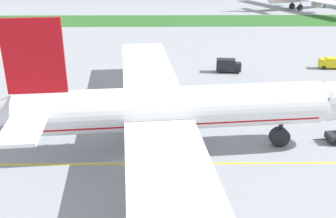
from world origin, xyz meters
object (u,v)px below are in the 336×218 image
(airliner_foreground, at_px, (168,109))
(ground_crew_marshaller_front, at_px, (155,122))
(ground_crew_wingwalker_port, at_px, (193,139))
(service_truck_catering_van, at_px, (332,63))
(service_truck_fuel_bowser, at_px, (228,65))

(airliner_foreground, xyz_separation_m, ground_crew_marshaller_front, (-1.89, 7.83, -5.42))
(ground_crew_wingwalker_port, distance_m, service_truck_catering_van, 51.74)
(airliner_foreground, distance_m, ground_crew_marshaller_front, 9.71)
(service_truck_fuel_bowser, xyz_separation_m, service_truck_catering_van, (24.76, 2.60, -0.20))
(ground_crew_wingwalker_port, bearing_deg, service_truck_fuel_bowser, 73.41)
(airliner_foreground, xyz_separation_m, service_truck_catering_van, (38.91, 39.57, -4.99))
(ground_crew_wingwalker_port, xyz_separation_m, ground_crew_marshaller_front, (-5.53, 6.11, 0.01))
(ground_crew_wingwalker_port, height_order, ground_crew_marshaller_front, ground_crew_marshaller_front)
(ground_crew_marshaller_front, relative_size, service_truck_fuel_bowser, 0.29)
(ground_crew_wingwalker_port, relative_size, service_truck_fuel_bowser, 0.29)
(service_truck_fuel_bowser, bearing_deg, service_truck_catering_van, 5.99)
(service_truck_fuel_bowser, height_order, service_truck_catering_van, service_truck_fuel_bowser)
(service_truck_catering_van, bearing_deg, ground_crew_wingwalker_port, -132.97)
(service_truck_fuel_bowser, bearing_deg, ground_crew_wingwalker_port, -106.59)
(airliner_foreground, relative_size, ground_crew_wingwalker_port, 48.22)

